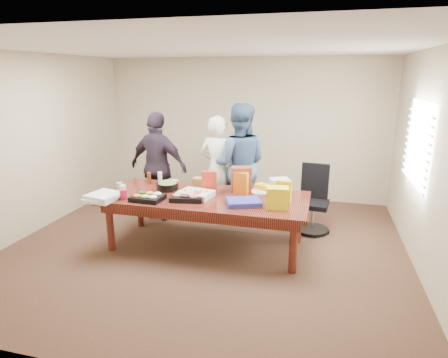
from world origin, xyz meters
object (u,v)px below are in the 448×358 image
(conference_table, at_px, (206,221))
(sheet_cake, at_px, (196,194))
(person_right, at_px, (239,164))
(salad_bowl, at_px, (168,186))
(office_chair, at_px, (314,201))
(person_center, at_px, (218,170))

(conference_table, bearing_deg, sheet_cake, -155.10)
(sheet_cake, bearing_deg, conference_table, 35.43)
(conference_table, xyz_separation_m, sheet_cake, (-0.13, -0.06, 0.41))
(conference_table, distance_m, person_right, 1.24)
(person_right, bearing_deg, conference_table, 68.35)
(salad_bowl, bearing_deg, office_chair, 19.89)
(person_center, xyz_separation_m, salad_bowl, (-0.53, -0.84, -0.08))
(office_chair, bearing_deg, conference_table, -141.56)
(person_center, bearing_deg, sheet_cake, 101.39)
(office_chair, height_order, salad_bowl, office_chair)
(sheet_cake, bearing_deg, person_center, 99.40)
(salad_bowl, bearing_deg, person_center, 58.01)
(person_center, relative_size, person_right, 0.90)
(person_right, xyz_separation_m, sheet_cake, (-0.36, -1.12, -0.18))
(conference_table, distance_m, person_center, 1.12)
(conference_table, distance_m, salad_bowl, 0.78)
(person_center, distance_m, sheet_cake, 1.06)
(person_center, xyz_separation_m, sheet_cake, (-0.02, -1.05, -0.09))
(salad_bowl, bearing_deg, conference_table, -13.36)
(office_chair, relative_size, person_right, 0.52)
(conference_table, xyz_separation_m, person_center, (-0.11, 0.99, 0.50))
(conference_table, relative_size, person_right, 1.44)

